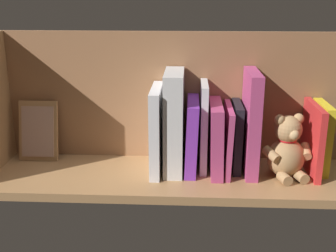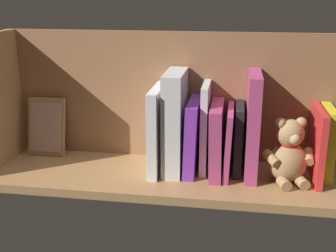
{
  "view_description": "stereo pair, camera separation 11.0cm",
  "coord_description": "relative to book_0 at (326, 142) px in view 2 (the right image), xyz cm",
  "views": [
    {
      "loc": [
        -5.53,
        105.09,
        46.01
      ],
      "look_at": [
        0.0,
        0.0,
        12.81
      ],
      "focal_mm": 46.13,
      "sensor_mm": 36.0,
      "label": 1
    },
    {
      "loc": [
        -16.5,
        103.93,
        46.01
      ],
      "look_at": [
        0.0,
        0.0,
        12.81
      ],
      "focal_mm": 46.13,
      "sensor_mm": 36.0,
      "label": 2
    }
  ],
  "objects": [
    {
      "name": "dictionary_thick_white",
      "position": [
        38.71,
        1.65,
        4.12
      ],
      "size": [
        4.88,
        16.25,
        26.38
      ],
      "primitive_type": "cube",
      "color": "silver",
      "rests_on": "ground_plane"
    },
    {
      "name": "book_2",
      "position": [
        18.8,
        1.69,
        4.27
      ],
      "size": [
        3.09,
        16.53,
        26.67
      ],
      "primitive_type": "cube",
      "color": "#B23F72",
      "rests_on": "ground_plane"
    },
    {
      "name": "book_4",
      "position": [
        24.65,
        1.83,
        -0.35
      ],
      "size": [
        2.0,
        16.82,
        17.46
      ],
      "primitive_type": "cube",
      "rotation": [
        0.0,
        -0.03,
        0.0
      ],
      "color": "#B23F72",
      "rests_on": "ground_plane"
    },
    {
      "name": "book_3",
      "position": [
        22.14,
        0.02,
        -0.13
      ],
      "size": [
        2.14,
        13.2,
        17.89
      ],
      "primitive_type": "cube",
      "rotation": [
        0.0,
        -0.01,
        0.0
      ],
      "color": "black",
      "rests_on": "ground_plane"
    },
    {
      "name": "book_7",
      "position": [
        34.03,
        1.46,
        0.41
      ],
      "size": [
        3.51,
        16.09,
        19.02
      ],
      "primitive_type": "cube",
      "rotation": [
        0.0,
        -0.03,
        0.0
      ],
      "color": "purple",
      "rests_on": "ground_plane"
    },
    {
      "name": "book_0",
      "position": [
        0.0,
        0.0,
        0.0
      ],
      "size": [
        2.46,
        13.16,
        18.15
      ],
      "primitive_type": "cube",
      "rotation": [
        0.0,
        -0.01,
        0.0
      ],
      "color": "yellow",
      "rests_on": "ground_plane"
    },
    {
      "name": "ground_plane",
      "position": [
        40.13,
        4.31,
        -10.16
      ],
      "size": [
        97.04,
        28.57,
        2.2
      ],
      "primitive_type": "cube",
      "color": "#A87A4C"
    },
    {
      "name": "picture_frame_leaning",
      "position": [
        77.1,
        -3.75,
        -0.85
      ],
      "size": [
        10.81,
        4.97,
        16.69
      ],
      "color": "#A87A4C",
      "rests_on": "ground_plane"
    },
    {
      "name": "book_6",
      "position": [
        30.91,
        0.05,
        2.54
      ],
      "size": [
        1.77,
        13.25,
        23.2
      ],
      "primitive_type": "cube",
      "color": "silver",
      "rests_on": "ground_plane"
    },
    {
      "name": "teddy_bear",
      "position": [
        9.75,
        5.23,
        -1.74
      ],
      "size": [
        12.97,
        12.4,
        16.63
      ],
      "rotation": [
        0.0,
        0.0,
        0.28
      ],
      "color": "tan",
      "rests_on": "ground_plane"
    },
    {
      "name": "book_5",
      "position": [
        27.7,
        2.07,
        0.11
      ],
      "size": [
        3.5,
        17.3,
        18.42
      ],
      "primitive_type": "cube",
      "rotation": [
        0.0,
        0.02,
        0.0
      ],
      "color": "#B23F72",
      "rests_on": "ground_plane"
    },
    {
      "name": "shelf_back_panel",
      "position": [
        40.13,
        -7.73,
        8.72
      ],
      "size": [
        97.04,
        1.5,
        35.58
      ],
      "primitive_type": "cube",
      "color": "#936441",
      "rests_on": "ground_plane"
    },
    {
      "name": "book_1",
      "position": [
        2.72,
        1.93,
        0.11
      ],
      "size": [
        1.6,
        17.01,
        18.35
      ],
      "primitive_type": "cube",
      "color": "red",
      "rests_on": "ground_plane"
    },
    {
      "name": "book_8",
      "position": [
        43.23,
        2.25,
        2.1
      ],
      "size": [
        2.59,
        17.65,
        22.32
      ],
      "primitive_type": "cube",
      "color": "silver",
      "rests_on": "ground_plane"
    }
  ]
}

